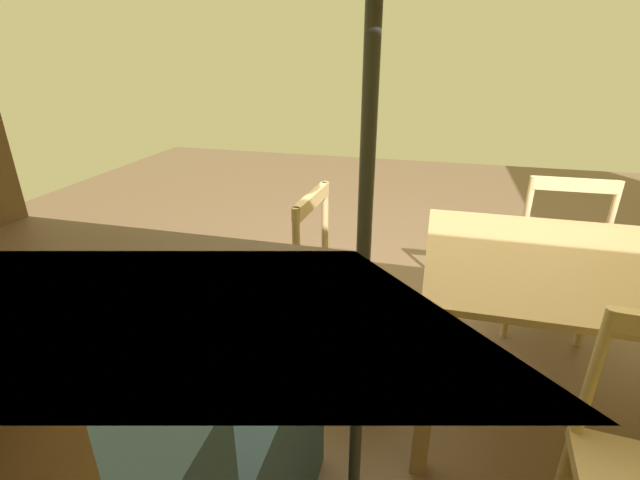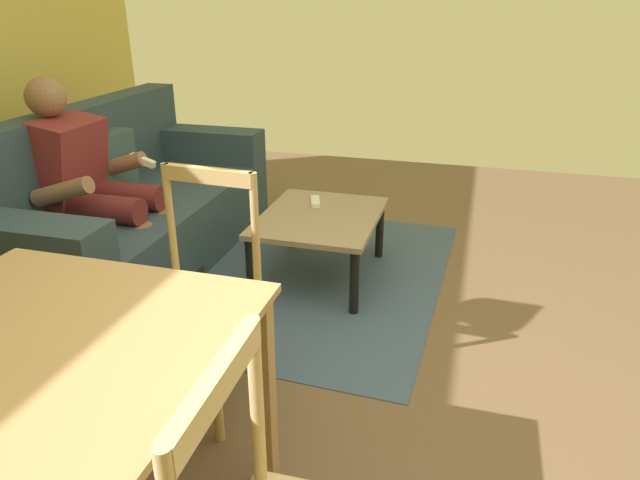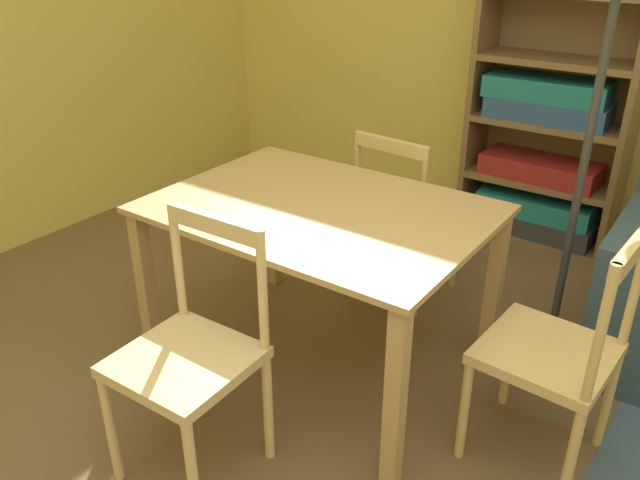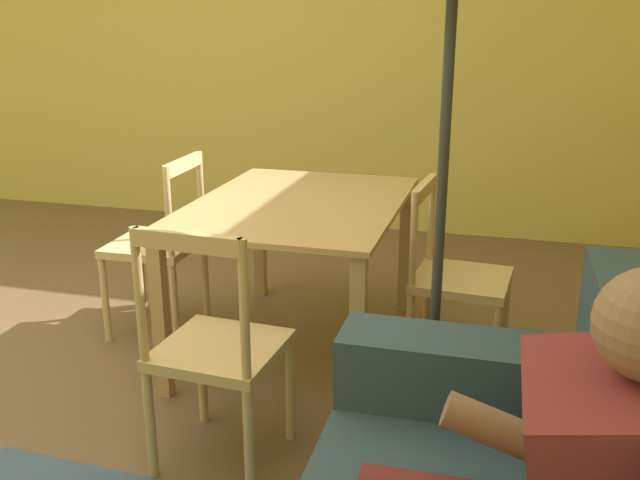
# 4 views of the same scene
# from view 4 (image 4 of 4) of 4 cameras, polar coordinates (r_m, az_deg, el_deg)

# --- Properties ---
(ground_plane) EXTENTS (8.03, 8.03, 0.00)m
(ground_plane) POSITION_cam_4_polar(r_m,az_deg,el_deg) (3.23, -20.12, -12.57)
(ground_plane) COLOR brown
(wall_side) EXTENTS (0.12, 5.74, 2.63)m
(wall_side) POSITION_cam_4_polar(r_m,az_deg,el_deg) (5.53, -3.05, 14.97)
(wall_side) COLOR #D2BE5D
(wall_side) RESTS_ON ground_plane
(dining_table) EXTENTS (1.31, 0.95, 0.75)m
(dining_table) POSITION_cam_4_polar(r_m,az_deg,el_deg) (3.31, -1.76, 1.40)
(dining_table) COLOR tan
(dining_table) RESTS_ON ground_plane
(dining_chair_near_wall) EXTENTS (0.45, 0.45, 0.88)m
(dining_chair_near_wall) POSITION_cam_4_polar(r_m,az_deg,el_deg) (3.25, 11.00, -3.10)
(dining_chair_near_wall) COLOR tan
(dining_chair_near_wall) RESTS_ON ground_plane
(dining_chair_facing_couch) EXTENTS (0.44, 0.44, 0.93)m
(dining_chair_facing_couch) POSITION_cam_4_polar(r_m,az_deg,el_deg) (2.52, -8.46, -8.93)
(dining_chair_facing_couch) COLOR tan
(dining_chair_facing_couch) RESTS_ON ground_plane
(dining_chair_by_doorway) EXTENTS (0.43, 0.43, 0.92)m
(dining_chair_by_doorway) POSITION_cam_4_polar(r_m,az_deg,el_deg) (3.64, -13.02, -0.46)
(dining_chair_by_doorway) COLOR #D1B27F
(dining_chair_by_doorway) RESTS_ON ground_plane
(floor_lamp) EXTENTS (0.36, 0.36, 1.89)m
(floor_lamp) POSITION_cam_4_polar(r_m,az_deg,el_deg) (2.24, 10.74, 18.15)
(floor_lamp) COLOR black
(floor_lamp) RESTS_ON ground_plane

